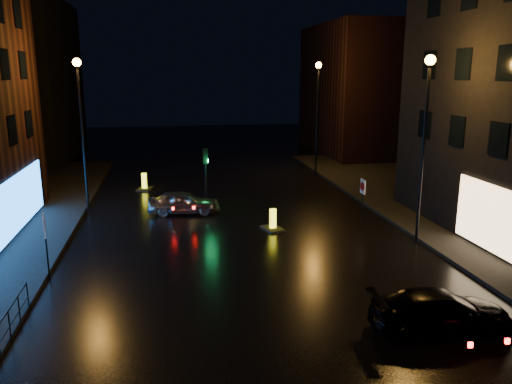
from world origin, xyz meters
The scene contains 14 objects.
ground centered at (0.00, 0.00, 0.00)m, with size 120.00×120.00×0.00m, color black.
pavement_right centered at (14.00, 8.00, 0.07)m, with size 12.00×44.00×0.15m, color black.
building_far_left centered at (-16.00, 35.00, 7.00)m, with size 8.00×16.00×14.00m, color black.
building_far_right centered at (15.00, 32.00, 6.00)m, with size 8.00×14.00×12.00m, color black.
street_lamp_lfar centered at (-7.80, 14.00, 5.56)m, with size 0.44×0.44×8.37m.
street_lamp_rnear centered at (7.80, 6.00, 5.56)m, with size 0.44×0.44×8.37m.
street_lamp_rfar centered at (7.80, 22.00, 5.56)m, with size 0.44×0.44×8.37m.
traffic_signal centered at (-1.20, 14.00, 0.50)m, with size 1.40×2.40×3.45m.
silver_hatchback centered at (-2.63, 12.87, 0.64)m, with size 1.51×3.74×1.28m, color #A5A7AC.
dark_sedan centered at (4.64, -1.57, 0.62)m, with size 1.75×4.29×1.25m, color black.
bollard_near centered at (1.71, 9.08, 0.24)m, with size 1.14×1.41×1.08m.
bollard_far centered at (-4.93, 19.10, 0.25)m, with size 1.14×1.45×1.12m.
road_sign_left centered at (-7.90, 4.55, 1.92)m, with size 0.20×0.61×2.56m.
road_sign_right centered at (6.50, 9.42, 1.74)m, with size 0.08×0.56×2.32m.
Camera 1 is at (-3.27, -14.15, 7.65)m, focal length 35.00 mm.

